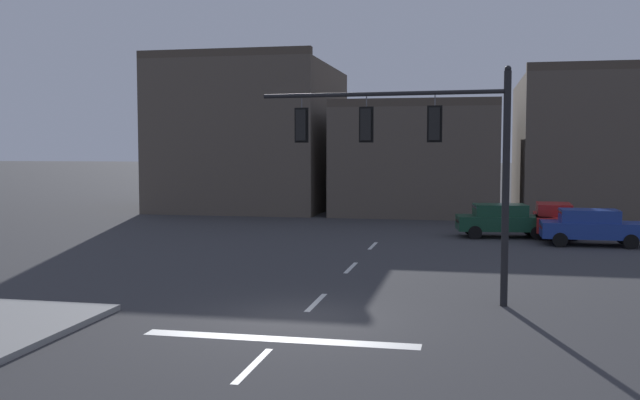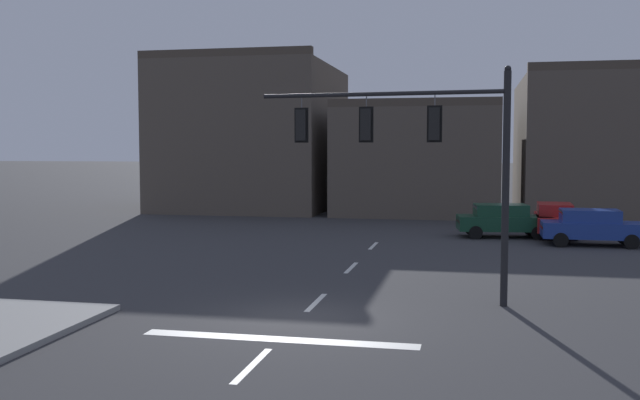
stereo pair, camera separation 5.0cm
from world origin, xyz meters
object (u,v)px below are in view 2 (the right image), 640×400
(car_lot_nearside, at_px, (555,219))
(car_lot_farside, at_px, (503,220))
(signal_mast_near_side, at_px, (421,144))
(car_lot_middle, at_px, (592,226))

(car_lot_nearside, bearing_deg, car_lot_farside, -157.45)
(car_lot_farside, bearing_deg, signal_mast_near_side, -100.59)
(car_lot_nearside, height_order, car_lot_farside, same)
(signal_mast_near_side, xyz_separation_m, car_lot_farside, (2.90, 15.51, -3.59))
(car_lot_farside, bearing_deg, car_lot_middle, -30.85)
(car_lot_nearside, bearing_deg, signal_mast_near_side, -108.11)
(car_lot_farside, bearing_deg, car_lot_nearside, 22.55)
(car_lot_nearside, bearing_deg, car_lot_middle, -69.26)
(signal_mast_near_side, bearing_deg, car_lot_nearside, 71.89)
(car_lot_middle, xyz_separation_m, car_lot_farside, (-3.76, 2.24, 0.00))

